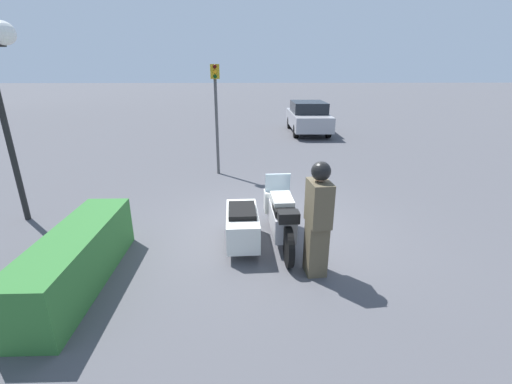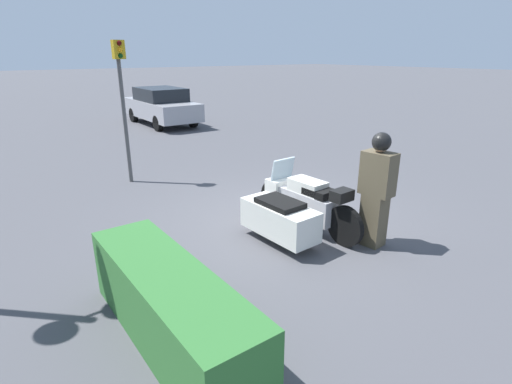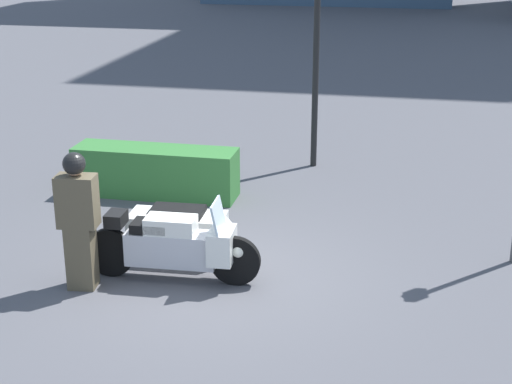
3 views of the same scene
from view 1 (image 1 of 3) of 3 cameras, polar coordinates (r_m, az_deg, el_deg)
ground_plane at (r=7.16m, az=2.37°, el=-6.02°), size 160.00×160.00×0.00m
police_motorcycle at (r=6.46m, az=0.71°, el=-4.38°), size 2.41×1.29×1.17m
officer_rider at (r=5.33m, az=10.29°, el=-4.12°), size 0.53×0.36×1.86m
hedge_bush_curbside at (r=5.88m, az=-27.69°, el=-9.87°), size 2.85×0.75×0.86m
traffic_light_near at (r=10.49m, az=-6.68°, el=14.39°), size 0.23×0.27×3.25m
parked_car_background at (r=18.15m, az=8.66°, el=12.30°), size 4.56×1.83×1.57m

